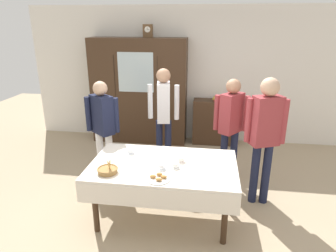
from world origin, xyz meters
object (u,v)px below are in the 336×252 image
(mantel_clock, at_px, (148,31))
(book_stack, at_px, (217,99))
(bookshelf_low, at_px, (215,122))
(person_beside_shelf, at_px, (164,109))
(tea_cup_mid_right, at_px, (162,167))
(spoon_near_left, at_px, (130,170))
(person_near_right_end, at_px, (265,129))
(spoon_front_edge, at_px, (151,167))
(person_behind_table_left, at_px, (231,121))
(wall_cabinet, at_px, (139,91))
(tea_cup_back_edge, at_px, (181,160))
(tea_cup_front_edge, at_px, (131,151))
(tea_cup_mid_left, at_px, (175,166))
(person_by_cabinet, at_px, (103,122))
(bread_basket, at_px, (108,170))
(dining_table, at_px, (163,172))
(pastry_plate, at_px, (158,178))

(mantel_clock, distance_m, book_stack, 1.86)
(bookshelf_low, bearing_deg, person_beside_shelf, -126.17)
(book_stack, distance_m, tea_cup_mid_right, 2.82)
(book_stack, height_order, spoon_near_left, book_stack)
(tea_cup_mid_right, height_order, person_near_right_end, person_near_right_end)
(bookshelf_low, distance_m, spoon_front_edge, 2.85)
(book_stack, bearing_deg, person_behind_table_left, -82.58)
(wall_cabinet, relative_size, tea_cup_back_edge, 16.16)
(wall_cabinet, relative_size, person_behind_table_left, 1.30)
(tea_cup_front_edge, relative_size, tea_cup_back_edge, 1.00)
(tea_cup_back_edge, bearing_deg, tea_cup_front_edge, 166.49)
(tea_cup_front_edge, bearing_deg, bookshelf_low, 64.27)
(tea_cup_back_edge, bearing_deg, person_behind_table_left, 57.88)
(tea_cup_mid_left, xyz_separation_m, person_behind_table_left, (0.70, 1.20, 0.20))
(person_by_cabinet, bearing_deg, bookshelf_low, 45.58)
(tea_cup_mid_right, bearing_deg, spoon_near_left, -168.89)
(wall_cabinet, relative_size, bread_basket, 8.75)
(person_beside_shelf, xyz_separation_m, person_near_right_end, (1.47, -0.88, 0.04))
(person_beside_shelf, bearing_deg, dining_table, -81.45)
(book_stack, distance_m, person_beside_shelf, 1.49)
(tea_cup_back_edge, bearing_deg, book_stack, 79.77)
(wall_cabinet, distance_m, pastry_plate, 3.08)
(dining_table, distance_m, bookshelf_low, 2.73)
(tea_cup_back_edge, height_order, spoon_near_left, tea_cup_back_edge)
(book_stack, relative_size, tea_cup_front_edge, 1.65)
(spoon_near_left, bearing_deg, spoon_front_edge, 22.27)
(tea_cup_mid_left, height_order, pastry_plate, tea_cup_mid_left)
(bookshelf_low, distance_m, person_behind_table_left, 1.59)
(book_stack, bearing_deg, pastry_plate, -102.43)
(tea_cup_back_edge, height_order, pastry_plate, tea_cup_back_edge)
(person_by_cabinet, bearing_deg, book_stack, 45.58)
(tea_cup_mid_right, relative_size, pastry_plate, 0.46)
(mantel_clock, height_order, spoon_front_edge, mantel_clock)
(mantel_clock, height_order, pastry_plate, mantel_clock)
(pastry_plate, bearing_deg, bread_basket, 174.03)
(tea_cup_mid_left, bearing_deg, person_behind_table_left, 59.68)
(spoon_near_left, xyz_separation_m, person_beside_shelf, (0.15, 1.61, 0.28))
(dining_table, bearing_deg, mantel_clock, 104.92)
(dining_table, bearing_deg, person_behind_table_left, 53.42)
(book_stack, xyz_separation_m, person_beside_shelf, (-0.88, -1.20, 0.10))
(wall_cabinet, relative_size, book_stack, 9.79)
(bookshelf_low, distance_m, tea_cup_mid_left, 2.75)
(bookshelf_low, xyz_separation_m, book_stack, (0.00, 0.00, 0.48))
(wall_cabinet, height_order, tea_cup_front_edge, wall_cabinet)
(tea_cup_front_edge, xyz_separation_m, tea_cup_back_edge, (0.68, -0.16, 0.00))
(tea_cup_mid_left, distance_m, person_beside_shelf, 1.55)
(wall_cabinet, xyz_separation_m, tea_cup_mid_left, (1.06, -2.63, -0.27))
(book_stack, relative_size, spoon_near_left, 1.80)
(book_stack, bearing_deg, tea_cup_mid_right, -103.47)
(mantel_clock, relative_size, tea_cup_mid_right, 1.85)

